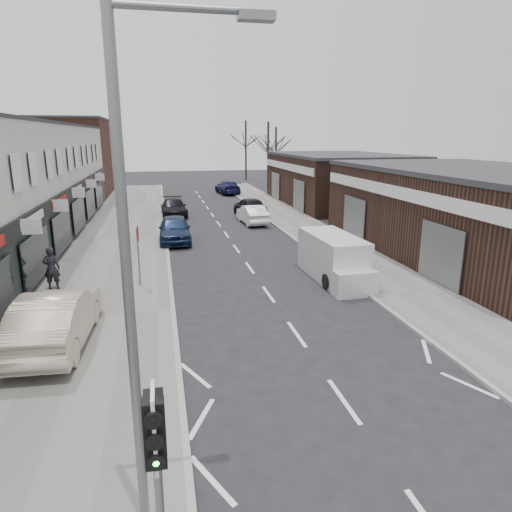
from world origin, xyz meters
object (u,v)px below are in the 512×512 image
street_lamp (139,260)px  sedan_on_pavement (56,318)px  parked_car_right_a (252,214)px  traffic_light (156,445)px  parked_car_right_c (228,187)px  warning_sign (138,238)px  parked_car_left_a (175,229)px  parked_car_right_b (250,207)px  white_van (334,259)px  parked_car_left_b (174,208)px  pedestrian (52,268)px

street_lamp → sedan_on_pavement: street_lamp is taller
parked_car_right_a → traffic_light: bearing=72.4°
sedan_on_pavement → parked_car_right_c: size_ratio=1.02×
warning_sign → traffic_light: bearing=-86.9°
warning_sign → parked_car_left_a: size_ratio=0.58×
parked_car_right_a → parked_car_right_b: 3.29m
warning_sign → parked_car_right_a: size_ratio=0.64×
parked_car_right_b → white_van: bearing=85.8°
white_van → warning_sign: bearing=174.6°
sedan_on_pavement → traffic_light: bearing=112.6°
warning_sign → parked_car_left_b: warning_sign is taller
traffic_light → street_lamp: street_lamp is taller
sedan_on_pavement → pedestrian: bearing=-74.1°
parked_car_right_c → white_van: bearing=84.9°
street_lamp → parked_car_left_a: street_lamp is taller
pedestrian → parked_car_left_a: bearing=-118.9°
pedestrian → sedan_on_pavement: bearing=106.2°
traffic_light → parked_car_right_a: size_ratio=0.73×
traffic_light → parked_car_right_b: traffic_light is taller
parked_car_left_b → parked_car_right_c: bearing=63.4°
parked_car_right_b → parked_car_right_c: size_ratio=0.90×
parked_car_left_a → traffic_light: bearing=-91.5°
white_van → pedestrian: bearing=174.9°
traffic_light → parked_car_right_a: (6.86, 27.54, -1.72)m
white_van → traffic_light: bearing=-122.0°
street_lamp → traffic_light: bearing=-84.1°
street_lamp → parked_car_left_b: size_ratio=1.65×
sedan_on_pavement → parked_car_right_c: bearing=-103.2°
pedestrian → parked_car_right_c: 33.86m
traffic_light → parked_car_left_a: 22.69m
warning_sign → parked_car_right_c: bearing=75.0°
street_lamp → parked_car_right_c: 45.45m
warning_sign → parked_car_right_b: bearing=64.2°
traffic_light → parked_car_right_a: traffic_light is taller
sedan_on_pavement → pedestrian: (-1.27, 5.56, 0.05)m
traffic_light → sedan_on_pavement: size_ratio=0.60×
traffic_light → white_van: bearing=60.0°
parked_car_left_b → parked_car_right_a: 7.16m
parked_car_right_a → parked_car_right_b: parked_car_right_b is taller
pedestrian → parked_car_right_c: (12.07, 31.64, -0.29)m
street_lamp → warning_sign: bearing=92.8°
warning_sign → white_van: size_ratio=0.52×
parked_car_left_a → parked_car_right_c: size_ratio=0.92×
pedestrian → parked_car_left_b: 18.72m
parked_car_right_b → parked_car_right_a: bearing=75.9°
parked_car_right_c → parked_car_right_a: bearing=82.0°
warning_sign → sedan_on_pavement: size_ratio=0.52×
pedestrian → parked_car_right_b: bearing=-121.7°
traffic_light → warning_sign: size_ratio=1.15×
traffic_light → white_van: size_ratio=0.60×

